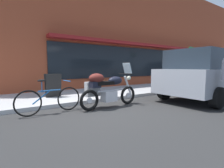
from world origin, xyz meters
TOP-DOWN VIEW (x-y plane):
  - ground_plane at (0.00, 0.00)m, footprint 80.00×80.00m
  - storefront_building at (7.66, 4.26)m, footprint 23.32×0.90m
  - sidewalk_curb at (9.00, 2.56)m, footprint 30.00×3.09m
  - touring_motorcycle at (0.28, 0.20)m, footprint 2.10×0.62m
  - parked_bicycle at (-1.32, 0.52)m, footprint 1.76×0.48m
  - parked_minivan at (4.38, -0.78)m, footprint 4.76×2.25m
  - sandwich_board_sign at (-0.74, 2.36)m, footprint 0.55×0.40m
  - parking_sign_pole at (6.90, 1.53)m, footprint 0.44×0.07m

SIDE VIEW (x-z plane):
  - ground_plane at x=0.00m, z-range 0.00..0.00m
  - sidewalk_curb at x=9.00m, z-range 0.00..0.12m
  - parked_bicycle at x=-1.32m, z-range -0.09..0.84m
  - sandwich_board_sign at x=-0.74m, z-range 0.12..0.99m
  - touring_motorcycle at x=0.28m, z-range -0.10..1.29m
  - parked_minivan at x=4.38m, z-range 0.05..1.89m
  - parking_sign_pole at x=6.90m, z-range 0.34..2.66m
  - storefront_building at x=7.66m, z-range -0.08..6.97m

